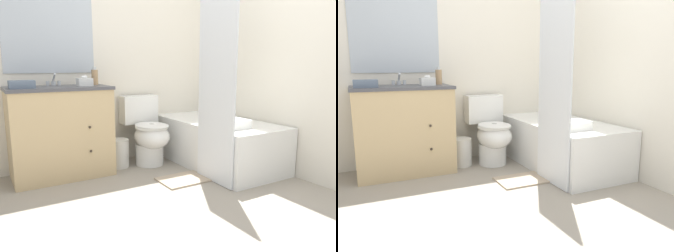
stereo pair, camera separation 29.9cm
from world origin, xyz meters
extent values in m
plane|color=gray|center=(0.00, 0.00, 0.00)|extent=(14.00, 14.00, 0.00)
cube|color=silver|center=(0.00, 1.69, 1.25)|extent=(8.00, 0.05, 2.50)
cube|color=#B2BCC6|center=(-0.73, 1.66, 1.46)|extent=(0.87, 0.01, 0.93)
cube|color=silver|center=(1.23, 0.83, 1.25)|extent=(0.05, 2.67, 2.50)
cube|color=tan|center=(-0.73, 1.41, 0.42)|extent=(0.92, 0.51, 0.85)
cube|color=#4C4C51|center=(-0.73, 1.41, 0.86)|extent=(0.94, 0.53, 0.03)
cylinder|color=white|center=(-0.73, 1.41, 0.82)|extent=(0.30, 0.30, 0.10)
sphere|color=#382D23|center=(-0.53, 1.14, 0.51)|extent=(0.02, 0.02, 0.02)
sphere|color=#382D23|center=(-0.53, 1.14, 0.28)|extent=(0.02, 0.02, 0.02)
cylinder|color=silver|center=(-0.73, 1.60, 0.90)|extent=(0.04, 0.04, 0.04)
cylinder|color=silver|center=(-0.73, 1.56, 0.96)|extent=(0.02, 0.11, 0.09)
cylinder|color=silver|center=(-0.79, 1.60, 0.90)|extent=(0.03, 0.03, 0.04)
cylinder|color=silver|center=(-0.68, 1.60, 0.90)|extent=(0.03, 0.03, 0.04)
cylinder|color=white|center=(0.17, 1.30, 0.12)|extent=(0.30, 0.30, 0.23)
ellipsoid|color=white|center=(0.17, 1.24, 0.33)|extent=(0.36, 0.45, 0.27)
torus|color=white|center=(0.17, 1.24, 0.43)|extent=(0.36, 0.36, 0.04)
cube|color=white|center=(0.17, 1.56, 0.58)|extent=(0.41, 0.18, 0.31)
ellipsoid|color=white|center=(0.17, 1.24, 0.45)|extent=(0.34, 0.43, 0.02)
cube|color=white|center=(0.82, 0.94, 0.24)|extent=(0.75, 1.46, 0.48)
cube|color=#ACB1B2|center=(0.82, 0.94, 0.48)|extent=(0.63, 1.34, 0.01)
cube|color=white|center=(0.43, 0.50, 0.98)|extent=(0.02, 0.50, 1.95)
cylinder|color=silver|center=(-0.15, 1.39, 0.15)|extent=(0.22, 0.22, 0.30)
cube|color=white|center=(-0.49, 1.37, 0.91)|extent=(0.14, 0.12, 0.07)
ellipsoid|color=white|center=(-0.49, 1.37, 0.96)|extent=(0.06, 0.04, 0.03)
cylinder|color=tan|center=(-0.35, 1.49, 0.95)|extent=(0.07, 0.07, 0.15)
cylinder|color=silver|center=(-0.35, 1.49, 1.04)|extent=(0.04, 0.04, 0.03)
cube|color=slate|center=(-1.06, 1.30, 0.91)|extent=(0.21, 0.14, 0.07)
cube|color=white|center=(0.64, 0.52, 0.53)|extent=(0.31, 0.22, 0.08)
cube|color=tan|center=(0.24, 0.68, 0.01)|extent=(0.51, 0.33, 0.02)
camera|label=1|loc=(-1.42, -1.78, 1.08)|focal=35.00mm
camera|label=2|loc=(-1.16, -1.92, 1.08)|focal=35.00mm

